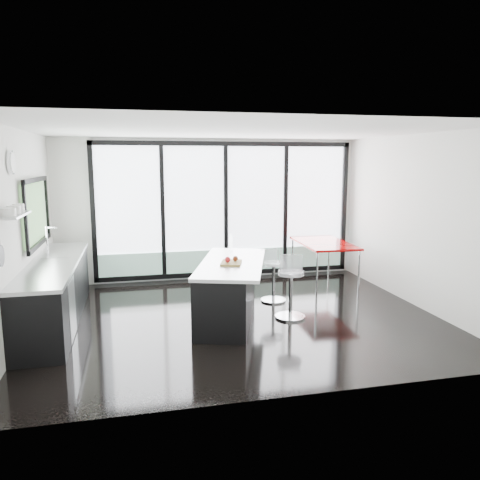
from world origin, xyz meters
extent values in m
cube|color=black|center=(0.00, 0.00, 0.00)|extent=(6.00, 5.00, 0.00)
cube|color=white|center=(0.00, 0.00, 2.80)|extent=(6.00, 5.00, 0.00)
cube|color=silver|center=(0.00, 2.50, 1.40)|extent=(6.00, 0.00, 2.80)
cube|color=white|center=(0.30, 2.47, 1.40)|extent=(5.00, 0.02, 2.50)
cube|color=gray|center=(0.30, 2.43, 0.37)|extent=(5.00, 0.02, 0.44)
cube|color=black|center=(-0.95, 2.43, 1.40)|extent=(0.08, 0.04, 2.50)
cube|color=black|center=(0.30, 2.43, 1.40)|extent=(0.08, 0.04, 2.50)
cube|color=black|center=(1.55, 2.43, 1.40)|extent=(0.08, 0.04, 2.50)
cube|color=silver|center=(0.00, -2.50, 1.40)|extent=(6.00, 0.00, 2.80)
cube|color=silver|center=(-3.00, 0.00, 1.40)|extent=(0.00, 5.00, 2.80)
cube|color=#5B8753|center=(-2.97, 0.90, 1.60)|extent=(0.02, 1.60, 0.90)
cube|color=#AAADAF|center=(-2.87, -0.85, 1.75)|extent=(0.25, 0.80, 0.03)
cylinder|color=white|center=(-2.97, -0.30, 2.35)|extent=(0.04, 0.30, 0.30)
cylinder|color=black|center=(-2.94, -1.25, 1.35)|extent=(0.03, 0.24, 0.24)
cube|color=silver|center=(3.00, 0.00, 1.40)|extent=(0.00, 5.00, 2.80)
cube|color=black|center=(-2.67, 0.40, 0.43)|extent=(0.65, 3.20, 0.87)
cube|color=#AAADAF|center=(-2.67, 0.40, 0.90)|extent=(0.69, 3.24, 0.05)
cube|color=#AAADAF|center=(-2.67, 0.90, 0.90)|extent=(0.45, 0.48, 0.06)
cylinder|color=silver|center=(-2.82, 0.90, 1.14)|extent=(0.02, 0.02, 0.44)
cube|color=#AAADAF|center=(-2.36, -0.35, 0.42)|extent=(0.03, 0.60, 0.80)
cube|color=black|center=(-0.17, 0.01, 0.42)|extent=(1.32, 2.23, 0.83)
cube|color=#AAADAF|center=(-0.09, -0.02, 0.86)|extent=(1.52, 2.34, 0.05)
cube|color=olive|center=(-0.14, -0.15, 0.90)|extent=(0.39, 0.45, 0.03)
sphere|color=#A4161A|center=(-0.20, -0.18, 0.95)|extent=(0.11, 0.11, 0.09)
sphere|color=#5E230D|center=(-0.07, -0.13, 0.95)|extent=(0.10, 0.10, 0.08)
cylinder|color=silver|center=(0.03, 0.70, 1.02)|extent=(0.08, 0.08, 0.27)
cylinder|color=silver|center=(0.77, -0.20, 0.37)|extent=(0.59, 0.59, 0.73)
cylinder|color=silver|center=(0.77, 0.69, 0.34)|extent=(0.54, 0.54, 0.68)
cube|color=#980202|center=(2.02, 1.49, 0.42)|extent=(0.95, 1.59, 0.84)
camera|label=1|loc=(-1.51, -6.70, 2.38)|focal=35.00mm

